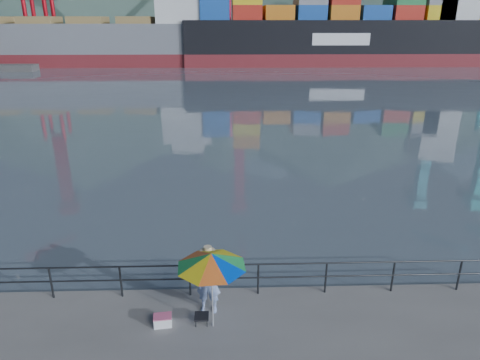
% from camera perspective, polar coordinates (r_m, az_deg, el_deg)
% --- Properties ---
extents(harbor_water, '(500.00, 280.00, 0.00)m').
position_cam_1_polar(harbor_water, '(139.21, -2.88, 17.40)').
color(harbor_water, slate).
rests_on(harbor_water, ground).
extents(far_dock, '(200.00, 40.00, 0.40)m').
position_cam_1_polar(far_dock, '(102.58, 2.64, 16.28)').
color(far_dock, '#514F4C').
rests_on(far_dock, ground).
extents(guardrail, '(22.00, 0.06, 1.03)m').
position_cam_1_polar(guardrail, '(13.01, -11.21, -12.99)').
color(guardrail, '#2D3033').
rests_on(guardrail, ground).
extents(container_stacks, '(58.00, 5.40, 7.80)m').
position_cam_1_polar(container_stacks, '(108.12, 17.18, 17.29)').
color(container_stacks, red).
rests_on(container_stacks, ground).
extents(fisherman, '(0.75, 0.56, 1.87)m').
position_cam_1_polar(fisherman, '(12.00, -4.20, -13.38)').
color(fisherman, '#274F9C').
rests_on(fisherman, ground).
extents(beach_umbrella, '(2.27, 2.27, 2.20)m').
position_cam_1_polar(beach_umbrella, '(10.86, -3.84, -10.61)').
color(beach_umbrella, white).
rests_on(beach_umbrella, ground).
extents(folding_stool, '(0.38, 0.38, 0.25)m').
position_cam_1_polar(folding_stool, '(12.05, -5.13, -17.98)').
color(folding_stool, black).
rests_on(folding_stool, ground).
extents(cooler_bag, '(0.50, 0.36, 0.27)m').
position_cam_1_polar(cooler_bag, '(12.12, -10.25, -18.01)').
color(cooler_bag, white).
rests_on(cooler_bag, ground).
extents(fishing_rod, '(0.20, 1.82, 1.29)m').
position_cam_1_polar(fishing_rod, '(13.30, -4.94, -14.51)').
color(fishing_rod, black).
rests_on(fishing_rod, ground).
extents(bulk_carrier, '(50.63, 8.76, 14.50)m').
position_cam_1_polar(bulk_carrier, '(84.70, -17.48, 17.32)').
color(bulk_carrier, maroon).
rests_on(bulk_carrier, ground).
extents(container_ship, '(54.30, 9.05, 18.10)m').
position_cam_1_polar(container_ship, '(84.20, 13.75, 18.84)').
color(container_ship, maroon).
rests_on(container_ship, ground).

